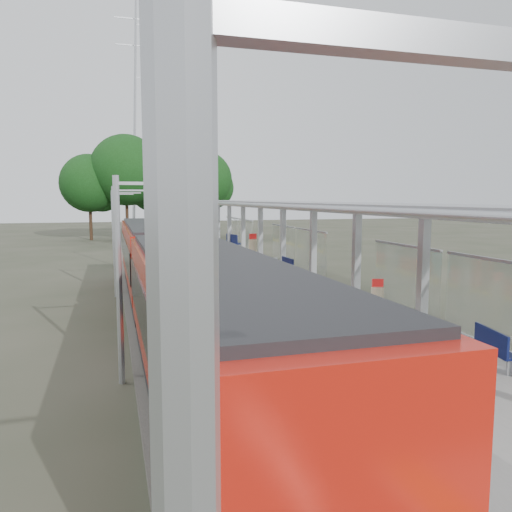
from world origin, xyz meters
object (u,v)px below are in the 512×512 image
(bench_mid, at_px, (290,268))
(info_pillar_far, at_px, (253,255))
(train, at_px, (171,278))
(info_pillar_near, at_px, (377,310))
(litter_bin, at_px, (273,267))
(bench_far, at_px, (234,242))
(bench_near, at_px, (494,347))

(bench_mid, distance_m, info_pillar_far, 2.93)
(train, relative_size, info_pillar_near, 17.42)
(info_pillar_near, xyz_separation_m, litter_bin, (0.61, 11.22, -0.26))
(bench_far, bearing_deg, info_pillar_far, -111.41)
(train, bearing_deg, bench_far, 69.97)
(info_pillar_far, bearing_deg, litter_bin, -72.80)
(bench_mid, bearing_deg, bench_near, -89.51)
(bench_near, distance_m, bench_mid, 13.09)
(bench_near, xyz_separation_m, info_pillar_far, (-1.17, 15.80, 0.39))
(train, xyz_separation_m, bench_far, (6.74, 18.48, -0.43))
(train, xyz_separation_m, info_pillar_far, (5.10, 7.49, -0.19))
(bench_near, bearing_deg, litter_bin, 103.24)
(bench_mid, relative_size, litter_bin, 1.77)
(info_pillar_near, bearing_deg, train, 152.35)
(info_pillar_far, bearing_deg, info_pillar_near, -100.01)
(bench_mid, bearing_deg, litter_bin, 104.63)
(bench_far, height_order, info_pillar_near, info_pillar_near)
(bench_far, distance_m, litter_bin, 12.34)
(litter_bin, bearing_deg, info_pillar_near, -93.13)
(bench_near, bearing_deg, info_pillar_far, 105.56)
(info_pillar_near, bearing_deg, bench_near, -54.81)
(bench_mid, height_order, info_pillar_far, info_pillar_far)
(info_pillar_near, relative_size, info_pillar_far, 0.79)
(bench_near, bearing_deg, bench_mid, 101.84)
(train, bearing_deg, bench_near, -52.98)
(bench_far, xyz_separation_m, info_pillar_near, (-1.57, -23.52, 0.07))
(info_pillar_near, xyz_separation_m, info_pillar_far, (-0.07, 12.53, 0.18))
(info_pillar_far, distance_m, litter_bin, 1.55)
(info_pillar_near, relative_size, litter_bin, 1.87)
(bench_far, relative_size, info_pillar_near, 1.13)
(info_pillar_near, height_order, info_pillar_far, info_pillar_far)
(bench_near, relative_size, info_pillar_near, 0.87)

